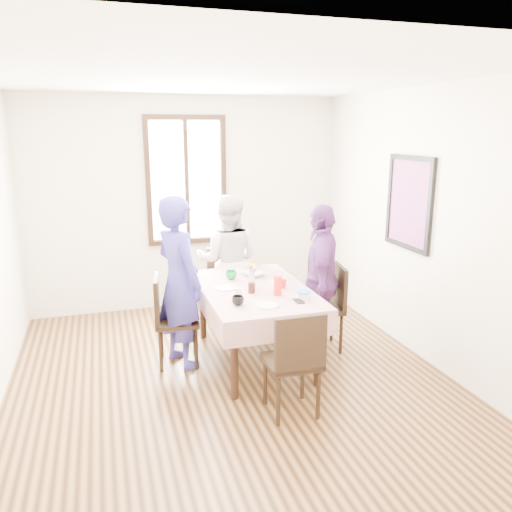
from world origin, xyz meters
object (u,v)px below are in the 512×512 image
(dining_table, at_px, (255,325))
(chair_right, at_px, (321,308))
(person_far, at_px, (229,261))
(person_left, at_px, (178,282))
(person_right, at_px, (321,279))
(chair_left, at_px, (177,320))
(chair_near, at_px, (292,361))
(chair_far, at_px, (229,287))

(dining_table, distance_m, chair_right, 0.76)
(chair_right, height_order, person_far, person_far)
(person_left, distance_m, person_right, 1.47)
(person_right, bearing_deg, chair_left, -69.07)
(chair_near, bearing_deg, person_left, 122.70)
(chair_left, bearing_deg, dining_table, 87.07)
(chair_right, bearing_deg, person_right, 99.38)
(chair_left, xyz_separation_m, chair_far, (0.75, 0.89, 0.00))
(chair_far, bearing_deg, person_right, 121.02)
(chair_right, bearing_deg, person_left, 95.77)
(chair_far, relative_size, chair_near, 1.00)
(chair_far, bearing_deg, person_left, 44.81)
(dining_table, xyz_separation_m, person_far, (0.00, 1.01, 0.40))
(chair_right, xyz_separation_m, person_left, (-1.49, 0.09, 0.39))
(chair_near, xyz_separation_m, person_right, (0.73, 1.08, 0.32))
(dining_table, bearing_deg, chair_near, -90.00)
(person_left, height_order, person_far, person_left)
(chair_near, height_order, person_far, person_far)
(dining_table, distance_m, person_right, 0.84)
(person_left, relative_size, person_far, 1.09)
(dining_table, height_order, chair_far, chair_far)
(chair_far, relative_size, person_far, 0.58)
(dining_table, relative_size, person_left, 0.89)
(chair_right, bearing_deg, chair_left, 95.82)
(person_left, bearing_deg, chair_right, -116.57)
(chair_left, bearing_deg, chair_right, 94.07)
(person_far, bearing_deg, person_right, 148.50)
(chair_left, bearing_deg, person_right, 94.02)
(chair_left, bearing_deg, person_far, 146.77)
(dining_table, bearing_deg, person_right, 3.65)
(chair_left, relative_size, chair_far, 1.00)
(chair_left, height_order, person_left, person_left)
(dining_table, relative_size, person_far, 0.96)
(chair_right, distance_m, chair_far, 1.24)
(chair_near, relative_size, person_right, 0.58)
(chair_right, xyz_separation_m, chair_far, (-0.75, 0.98, 0.00))
(chair_left, distance_m, person_left, 0.39)
(person_left, distance_m, person_far, 1.14)
(chair_far, height_order, person_left, person_left)
(chair_right, height_order, person_right, person_right)
(chair_far, xyz_separation_m, person_right, (0.73, -0.98, 0.32))
(person_left, relative_size, person_right, 1.09)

